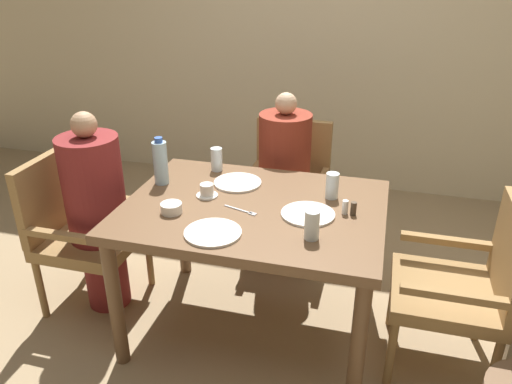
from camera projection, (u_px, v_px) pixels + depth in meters
ground_plane at (254, 327)px, 2.76m from camera, size 16.00×16.00×0.00m
wall_back at (323, 19)px, 3.96m from camera, size 8.00×0.06×2.80m
dining_table at (254, 222)px, 2.47m from camera, size 1.26×0.95×0.75m
chair_left_side at (78, 226)px, 2.79m from camera, size 0.51×0.51×0.89m
diner_in_left_chair at (97, 212)px, 2.71m from camera, size 0.32×0.32×1.16m
chair_far_side at (288, 184)px, 3.30m from camera, size 0.51×0.51×0.89m
diner_in_far_chair at (284, 179)px, 3.14m from camera, size 0.32×0.32×1.13m
chair_right_side at (466, 283)px, 2.31m from camera, size 0.51×0.51×0.89m
plate_main_left at (213, 233)px, 2.18m from camera, size 0.25×0.25×0.01m
plate_main_right at (238, 183)px, 2.66m from camera, size 0.25×0.25×0.01m
plate_dessert_center at (308, 214)px, 2.34m from camera, size 0.25×0.25×0.01m
teacup_with_saucer at (207, 191)px, 2.51m from camera, size 0.11×0.11×0.07m
bowl_small at (171, 208)px, 2.35m from camera, size 0.10×0.10×0.05m
water_bottle at (160, 162)px, 2.62m from camera, size 0.08×0.08×0.26m
glass_tall_near at (332, 186)px, 2.48m from camera, size 0.06×0.06×0.13m
glass_tall_mid at (217, 159)px, 2.80m from camera, size 0.06×0.06×0.13m
glass_tall_far at (312, 225)px, 2.12m from camera, size 0.06×0.06×0.13m
salt_shaker at (345, 207)px, 2.34m from camera, size 0.03×0.03×0.07m
pepper_shaker at (353, 208)px, 2.33m from camera, size 0.03×0.03×0.07m
fork_beside_plate at (244, 211)px, 2.37m from camera, size 0.18×0.07×0.00m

